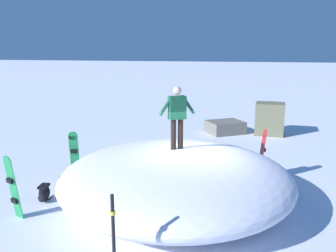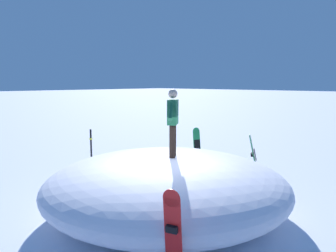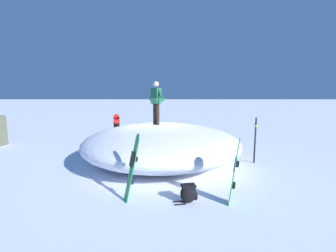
% 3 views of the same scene
% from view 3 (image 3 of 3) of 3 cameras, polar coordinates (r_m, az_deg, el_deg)
% --- Properties ---
extents(ground, '(240.00, 240.00, 0.00)m').
position_cam_3_polar(ground, '(9.76, -3.59, -7.90)').
color(ground, white).
extents(snow_mound, '(6.26, 6.28, 1.49)m').
position_cam_3_polar(snow_mound, '(9.04, -1.63, -4.30)').
color(snow_mound, white).
rests_on(snow_mound, ground).
extents(snowboarder_standing, '(0.64, 0.88, 1.65)m').
position_cam_3_polar(snowboarder_standing, '(8.83, -2.97, 6.47)').
color(snowboarder_standing, black).
rests_on(snowboarder_standing, snow_mound).
extents(snowboard_primary_upright, '(0.33, 0.26, 1.71)m').
position_cam_3_polar(snowboard_primary_upright, '(11.44, -12.59, -1.19)').
color(snowboard_primary_upright, red).
rests_on(snowboard_primary_upright, ground).
extents(snowboard_secondary_upright, '(0.47, 0.41, 1.70)m').
position_cam_3_polar(snowboard_secondary_upright, '(5.84, -8.83, -9.87)').
color(snowboard_secondary_upright, '#1E8C47').
rests_on(snowboard_secondary_upright, ground).
extents(snowboard_tertiary_upright, '(0.30, 0.35, 1.64)m').
position_cam_3_polar(snowboard_tertiary_upright, '(5.78, 16.27, -10.58)').
color(snowboard_tertiary_upright, '#1E8C47').
rests_on(snowboard_tertiary_upright, ground).
extents(backpack_near, '(0.63, 0.34, 0.48)m').
position_cam_3_polar(backpack_near, '(5.87, 5.21, -16.34)').
color(backpack_near, black).
rests_on(backpack_near, ground).
extents(trail_marker_pole, '(0.10, 0.10, 1.77)m').
position_cam_3_polar(trail_marker_pole, '(9.45, 20.87, -3.13)').
color(trail_marker_pole, black).
rests_on(trail_marker_pole, ground).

